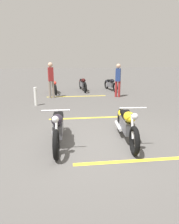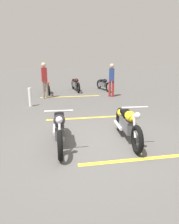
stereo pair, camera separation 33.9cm
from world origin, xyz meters
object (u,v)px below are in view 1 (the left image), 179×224
(motorcycle_bright_foreground, at_px, (126,123))
(bollard_post, at_px, (36,96))
(motorcycle_row_far_left, at_px, (110,84))
(bystander_near_row, at_px, (118,79))
(bystander_secondary, at_px, (51,78))
(motorcycle_dark_foreground, at_px, (58,126))
(motorcycle_row_center, at_px, (54,86))
(motorcycle_row_left, at_px, (83,84))

(motorcycle_bright_foreground, height_order, bollard_post, motorcycle_bright_foreground)
(motorcycle_row_far_left, xyz_separation_m, bystander_near_row, (-2.09, 0.15, 0.57))
(bystander_near_row, relative_size, bystander_secondary, 0.96)
(motorcycle_dark_foreground, relative_size, motorcycle_row_center, 1.18)
(motorcycle_row_far_left, bearing_deg, bollard_post, -60.34)
(motorcycle_bright_foreground, xyz_separation_m, bystander_secondary, (5.94, 2.04, 0.55))
(motorcycle_row_left, bearing_deg, motorcycle_row_center, -77.99)
(motorcycle_bright_foreground, xyz_separation_m, motorcycle_dark_foreground, (0.07, 1.77, 0.00))
(motorcycle_row_center, bearing_deg, motorcycle_bright_foreground, 8.14)
(motorcycle_row_far_left, distance_m, bystander_near_row, 2.17)
(motorcycle_row_center, height_order, bollard_post, bollard_post)
(motorcycle_row_left, bearing_deg, motorcycle_row_far_left, 80.43)
(motorcycle_row_center, distance_m, bollard_post, 3.16)
(motorcycle_bright_foreground, distance_m, bystander_secondary, 6.30)
(motorcycle_bright_foreground, relative_size, motorcycle_row_center, 1.17)
(motorcycle_dark_foreground, xyz_separation_m, motorcycle_row_left, (7.81, -1.61, -0.03))
(motorcycle_bright_foreground, height_order, bystander_near_row, bystander_near_row)
(bollard_post, bearing_deg, motorcycle_row_left, -35.56)
(motorcycle_row_center, height_order, bystander_near_row, bystander_near_row)
(motorcycle_bright_foreground, xyz_separation_m, motorcycle_row_far_left, (7.70, -1.58, -0.06))
(motorcycle_dark_foreground, relative_size, bollard_post, 2.75)
(motorcycle_row_center, xyz_separation_m, bystander_near_row, (-1.77, -3.34, 0.58))
(motorcycle_row_center, bearing_deg, bollard_post, -20.82)
(motorcycle_row_left, relative_size, bystander_secondary, 1.17)
(bystander_secondary, height_order, bollard_post, bystander_secondary)
(bystander_secondary, relative_size, bollard_post, 2.23)
(motorcycle_bright_foreground, bearing_deg, motorcycle_dark_foreground, -85.63)
(motorcycle_bright_foreground, relative_size, bollard_post, 2.74)
(motorcycle_row_far_left, bearing_deg, motorcycle_row_left, -104.42)
(bystander_secondary, distance_m, bollard_post, 1.85)
(motorcycle_row_center, distance_m, bystander_near_row, 3.83)
(motorcycle_row_center, bearing_deg, motorcycle_row_far_left, 88.78)
(bollard_post, bearing_deg, motorcycle_row_center, -14.47)
(motorcycle_bright_foreground, bearing_deg, motorcycle_row_far_left, 174.92)
(motorcycle_row_center, bearing_deg, bystander_near_row, 55.68)
(motorcycle_row_far_left, height_order, motorcycle_row_center, motorcycle_row_far_left)
(motorcycle_dark_foreground, xyz_separation_m, bystander_near_row, (5.54, -3.20, 0.51))
(motorcycle_bright_foreground, xyz_separation_m, motorcycle_row_left, (7.88, 0.16, -0.03))
(bystander_near_row, xyz_separation_m, bollard_post, (-1.29, 4.13, -0.56))
(motorcycle_dark_foreground, bearing_deg, motorcycle_bright_foreground, 92.03)
(motorcycle_bright_foreground, distance_m, bollard_post, 5.10)
(motorcycle_dark_foreground, distance_m, motorcycle_row_far_left, 8.34)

